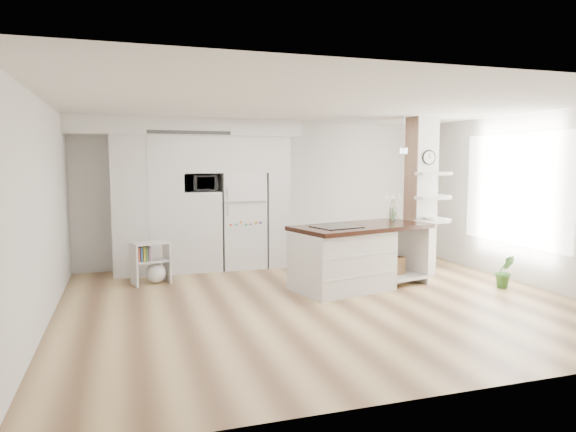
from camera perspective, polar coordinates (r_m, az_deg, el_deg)
name	(u,v)px	position (r m, az deg, el deg)	size (l,w,h in m)	color
floor	(321,302)	(7.27, 3.74, -9.49)	(7.00, 6.00, 0.01)	tan
room	(322,168)	(7.01, 3.84, 5.29)	(7.04, 6.04, 2.72)	white
cabinet_wall	(191,187)	(9.27, -10.72, 3.21)	(4.00, 0.71, 2.70)	silver
refrigerator	(242,220)	(9.49, -5.11, -0.47)	(0.78, 0.69, 1.75)	white
column	(427,197)	(9.13, 15.20, 2.09)	(0.69, 0.90, 2.70)	silver
window	(515,189)	(9.13, 23.90, 2.72)	(2.40, 2.40, 0.00)	white
pendant_light	(426,150)	(7.92, 15.06, 7.10)	(0.12, 0.12, 0.10)	white
kitchen_island	(348,256)	(7.92, 6.73, -4.48)	(2.36, 1.55, 1.54)	silver
bookshelf	(153,265)	(8.53, -14.82, -5.30)	(0.64, 0.48, 0.68)	silver
floor_plant_a	(505,271)	(8.66, 22.95, -5.68)	(0.28, 0.23, 0.52)	#407E32
floor_plant_b	(414,247)	(10.74, 13.87, -3.32)	(0.26, 0.26, 0.47)	#407E32
microwave	(201,183)	(9.25, -9.63, 3.62)	(0.54, 0.37, 0.30)	#2D2D2D
shelf_plant	(434,186)	(9.40, 15.96, 3.24)	(0.27, 0.23, 0.30)	#407E32
decor_bowl	(430,218)	(8.92, 15.51, -0.26)	(0.22, 0.22, 0.05)	white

